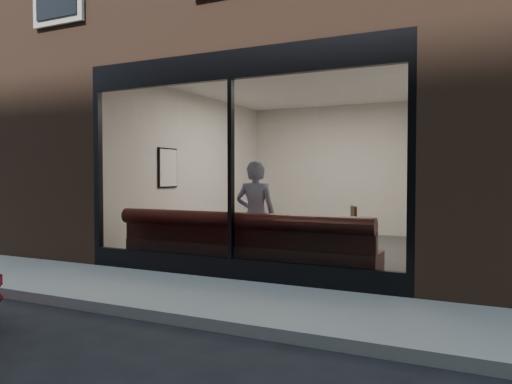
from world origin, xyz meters
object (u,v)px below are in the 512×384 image
at_px(person, 256,216).
at_px(cafe_chair_right, 342,248).
at_px(banquette, 244,259).
at_px(cafe_table_right, 309,220).
at_px(cafe_table_left, 226,217).

relative_size(person, cafe_chair_right, 4.20).
bearing_deg(banquette, cafe_table_right, 59.51).
bearing_deg(person, cafe_table_right, -134.06).
height_order(cafe_table_left, cafe_chair_right, cafe_table_left).
bearing_deg(cafe_table_left, banquette, -47.97).
xyz_separation_m(cafe_table_left, cafe_table_right, (1.48, 0.12, 0.00)).
bearing_deg(cafe_table_right, person, -123.50).
height_order(person, cafe_chair_right, person).
relative_size(person, cafe_table_right, 2.49).
xyz_separation_m(person, cafe_table_left, (-0.93, 0.72, -0.10)).
relative_size(banquette, person, 2.37).
bearing_deg(cafe_table_left, person, -37.63).
relative_size(banquette, cafe_chair_right, 9.95).
distance_m(cafe_table_left, cafe_chair_right, 2.05).
bearing_deg(cafe_table_left, cafe_table_right, 4.76).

